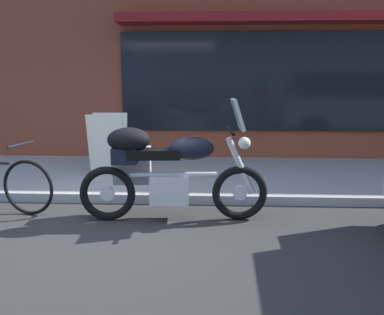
% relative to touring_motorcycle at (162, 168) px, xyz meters
% --- Properties ---
extents(ground_plane, '(80.00, 80.00, 0.00)m').
position_rel_touring_motorcycle_xyz_m(ground_plane, '(-0.64, -0.68, -0.60)').
color(ground_plane, '#2A2A2A').
extents(touring_motorcycle, '(2.16, 0.62, 1.40)m').
position_rel_touring_motorcycle_xyz_m(touring_motorcycle, '(0.00, 0.00, 0.00)').
color(touring_motorcycle, black).
rests_on(touring_motorcycle, ground_plane).
extents(sandwich_board_sign, '(0.55, 0.42, 0.96)m').
position_rel_touring_motorcycle_xyz_m(sandwich_board_sign, '(-1.05, 1.68, 0.00)').
color(sandwich_board_sign, silver).
rests_on(sandwich_board_sign, sidewalk_curb).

